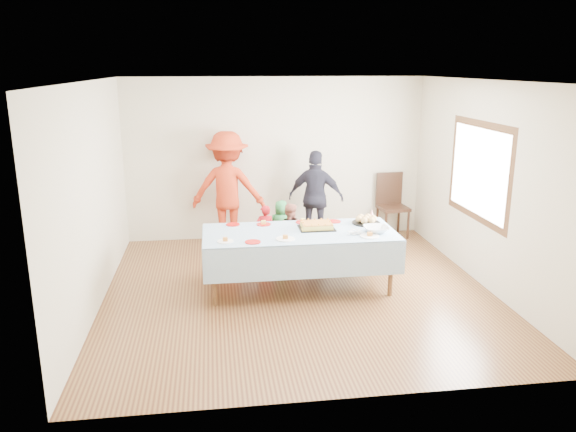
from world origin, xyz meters
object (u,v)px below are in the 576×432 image
Objects in this scene: party_table at (299,236)px; dining_chair at (391,201)px; birthday_cake at (317,226)px; adult_left at (228,189)px.

party_table is 2.93m from dining_chair.
dining_chair is (1.70, 2.07, -0.21)m from birthday_cake.
adult_left reaches higher than dining_chair.
adult_left is at bearing 119.19° from birthday_cake.
party_table is 2.26m from adult_left.
adult_left is (-1.10, 1.97, 0.11)m from birthday_cake.
adult_left is (-0.86, 2.08, 0.21)m from party_table.
dining_chair reaches higher than birthday_cake.
party_table is at bearing -156.05° from birthday_cake.
birthday_cake is at bearing 23.95° from party_table.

